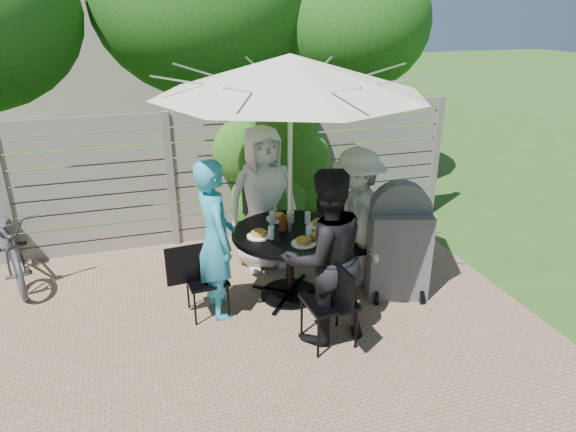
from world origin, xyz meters
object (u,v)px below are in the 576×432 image
object	(u,v)px
umbrella	(290,74)
bicycle	(10,243)
chair_right	(364,258)
patio_table	(290,251)
coffee_cup	(290,217)
plate_front	(304,242)
glass_right	(308,218)
plate_right	(320,224)
plate_back	(278,217)
chair_back	(260,239)
glass_left	(271,233)
plate_extra	(317,237)
glass_back	(272,218)
person_back	(263,199)
chair_front	(329,319)
plate_left	(259,234)
person_front	(325,258)
syrup_jug	(283,223)
person_right	(357,218)
person_left	(216,240)
chair_left	(206,294)
glass_front	(309,233)
bbq_grill	(397,244)

from	to	relation	value
umbrella	bicycle	xyz separation A→B (m)	(-3.06, 1.39, -2.00)
chair_right	patio_table	bearing A→B (deg)	3.19
coffee_cup	plate_front	bearing A→B (deg)	-93.78
glass_right	bicycle	xyz separation A→B (m)	(-3.31, 1.26, -0.42)
plate_right	umbrella	bearing A→B (deg)	-173.99
plate_back	coffee_cup	xyz separation A→B (m)	(0.11, -0.13, 0.04)
chair_back	glass_left	size ratio (longest dim) A/B	7.16
chair_right	bicycle	distance (m)	4.23
plate_front	glass_left	world-z (taller)	glass_left
plate_extra	glass_back	size ratio (longest dim) A/B	1.71
person_back	chair_front	bearing A→B (deg)	-90.01
chair_back	umbrella	bearing A→B (deg)	-7.42
chair_back	plate_left	world-z (taller)	chair_back
chair_front	plate_extra	xyz separation A→B (m)	(0.11, 0.68, 0.55)
person_front	bicycle	world-z (taller)	person_front
plate_extra	syrup_jug	distance (m)	0.43
chair_right	person_right	world-z (taller)	person_right
person_right	coffee_cup	xyz separation A→B (m)	(-0.75, 0.14, 0.05)
coffee_cup	glass_back	bearing A→B (deg)	175.06
bicycle	plate_left	bearing A→B (deg)	-44.57
chair_front	plate_front	bearing A→B (deg)	1.44
coffee_cup	person_front	bearing A→B (deg)	-89.44
person_left	glass_left	world-z (taller)	person_left
patio_table	plate_right	size ratio (longest dim) A/B	5.26
chair_left	coffee_cup	xyz separation A→B (m)	(1.04, 0.33, 0.62)
glass_front	glass_right	xyz separation A→B (m)	(0.12, 0.38, 0.00)
chair_back	person_left	xyz separation A→B (m)	(-0.72, -1.05, 0.56)
bbq_grill	plate_front	bearing A→B (deg)	-159.80
chair_right	syrup_jug	world-z (taller)	chair_right
bbq_grill	plate_right	bearing A→B (deg)	175.21
plate_left	coffee_cup	xyz separation A→B (m)	(0.43, 0.27, 0.04)
person_right	syrup_jug	xyz separation A→B (m)	(-0.89, -0.04, 0.07)
plate_left	syrup_jug	world-z (taller)	syrup_jug
glass_right	coffee_cup	xyz separation A→B (m)	(-0.17, 0.10, -0.01)
person_front	person_right	world-z (taller)	person_front
glass_left	syrup_jug	size ratio (longest dim) A/B	0.88
patio_table	person_left	size ratio (longest dim) A/B	0.79
patio_table	plate_front	size ratio (longest dim) A/B	5.26
person_back	person_right	world-z (taller)	person_back
plate_front	glass_right	distance (m)	0.53
person_front	chair_front	bearing A→B (deg)	89.82
patio_table	person_left	bearing A→B (deg)	-173.99
person_right	bicycle	xyz separation A→B (m)	(-3.88, 1.31, -0.36)
plate_back	glass_left	size ratio (longest dim) A/B	1.86
plate_left	plate_extra	distance (m)	0.62
coffee_cup	person_right	bearing A→B (deg)	-10.77
patio_table	glass_left	xyz separation A→B (m)	(-0.25, -0.13, 0.32)
person_front	plate_back	distance (m)	1.19
umbrella	chair_back	xyz separation A→B (m)	(-0.10, 0.96, -2.17)
chair_back	plate_back	bearing A→B (deg)	-7.34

